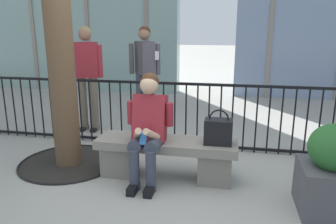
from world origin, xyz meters
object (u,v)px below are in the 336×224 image
stone_bench (166,155)px  bystander_further_back (145,68)px  seated_person_with_phone (148,125)px  planter (332,172)px  bystander_at_railing (87,71)px  handbag_on_bench (218,131)px

stone_bench → bystander_further_back: 2.30m
stone_bench → seated_person_with_phone: bearing=-143.8°
stone_bench → planter: 1.70m
seated_person_with_phone → bystander_at_railing: (-1.45, 1.63, 0.35)m
stone_bench → bystander_further_back: size_ratio=0.94×
stone_bench → bystander_at_railing: (-1.63, 1.50, 0.73)m
seated_person_with_phone → handbag_on_bench: seated_person_with_phone is taller
stone_bench → bystander_further_back: bystander_further_back is taller
stone_bench → seated_person_with_phone: 0.44m
bystander_further_back → planter: size_ratio=2.01×
stone_bench → seated_person_with_phone: size_ratio=1.32×
seated_person_with_phone → bystander_further_back: bystander_further_back is taller
planter → stone_bench: bearing=166.0°
bystander_at_railing → bystander_further_back: (0.83, 0.53, 0.00)m
stone_bench → handbag_on_bench: bearing=-1.0°
stone_bench → bystander_further_back: (-0.80, 2.03, 0.73)m
planter → handbag_on_bench: bearing=159.4°
seated_person_with_phone → bystander_further_back: bearing=106.1°
bystander_further_back → planter: bearing=-44.9°
seated_person_with_phone → bystander_further_back: (-0.62, 2.16, 0.35)m
handbag_on_bench → bystander_further_back: size_ratio=0.23×
stone_bench → planter: bearing=-14.0°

